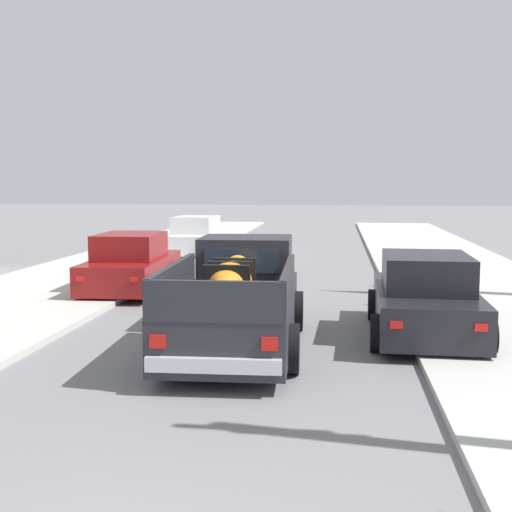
% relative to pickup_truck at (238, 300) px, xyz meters
% --- Properties ---
extents(sidewalk_left, '(4.81, 60.00, 0.12)m').
position_rel_pickup_truck_xyz_m(sidewalk_left, '(-5.77, 4.13, -0.75)').
color(sidewalk_left, beige).
rests_on(sidewalk_left, ground).
extents(sidewalk_right, '(4.81, 60.00, 0.12)m').
position_rel_pickup_truck_xyz_m(sidewalk_right, '(5.41, 4.13, -0.75)').
color(sidewalk_right, beige).
rests_on(sidewalk_right, ground).
extents(curb_left, '(0.16, 60.00, 0.10)m').
position_rel_pickup_truck_xyz_m(curb_left, '(-4.76, 4.13, -0.76)').
color(curb_left, silver).
rests_on(curb_left, ground).
extents(curb_right, '(0.16, 60.00, 0.10)m').
position_rel_pickup_truck_xyz_m(curb_right, '(4.40, 4.13, -0.76)').
color(curb_right, silver).
rests_on(curb_right, ground).
extents(pickup_truck, '(2.34, 5.27, 1.80)m').
position_rel_pickup_truck_xyz_m(pickup_truck, '(0.00, 0.00, 0.00)').
color(pickup_truck, '#28282D').
rests_on(pickup_truck, ground).
extents(car_left_near, '(2.16, 4.32, 1.54)m').
position_rel_pickup_truck_xyz_m(car_left_near, '(-3.62, 5.34, -0.10)').
color(car_left_near, maroon).
rests_on(car_left_near, ground).
extents(car_right_near, '(2.13, 4.30, 1.54)m').
position_rel_pickup_truck_xyz_m(car_right_near, '(-3.76, 14.00, -0.10)').
color(car_right_near, silver).
rests_on(car_right_near, ground).
extents(car_left_mid, '(2.12, 4.30, 1.54)m').
position_rel_pickup_truck_xyz_m(car_left_mid, '(3.33, 1.18, -0.10)').
color(car_left_mid, black).
rests_on(car_left_mid, ground).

